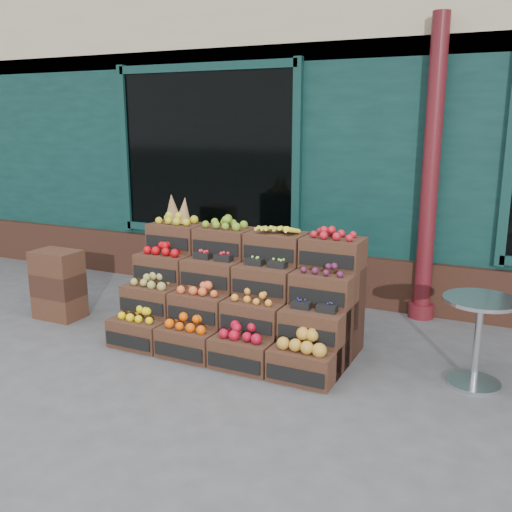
% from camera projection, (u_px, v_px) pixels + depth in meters
% --- Properties ---
extents(ground, '(60.00, 60.00, 0.00)m').
position_uv_depth(ground, '(243.00, 367.00, 5.07)').
color(ground, '#49494C').
rests_on(ground, ground).
extents(shop_facade, '(12.00, 6.24, 4.80)m').
position_uv_depth(shop_facade, '(386.00, 104.00, 9.01)').
color(shop_facade, '#0D2D2A').
rests_on(shop_facade, ground).
extents(crate_display, '(2.27, 1.13, 1.41)m').
position_uv_depth(crate_display, '(238.00, 301.00, 5.52)').
color(crate_display, '#3F2519').
rests_on(crate_display, ground).
extents(spare_crates, '(0.51, 0.35, 0.76)m').
position_uv_depth(spare_crates, '(58.00, 284.00, 6.28)').
color(spare_crates, '#3F2519').
rests_on(spare_crates, ground).
extents(bistro_table, '(0.60, 0.60, 0.75)m').
position_uv_depth(bistro_table, '(478.00, 331.00, 4.64)').
color(bistro_table, silver).
rests_on(bistro_table, ground).
extents(shopkeeper, '(0.84, 0.67, 2.01)m').
position_uv_depth(shopkeeper, '(232.00, 204.00, 7.91)').
color(shopkeeper, '#1D6838').
rests_on(shopkeeper, ground).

